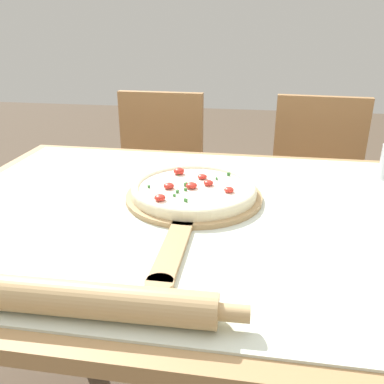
% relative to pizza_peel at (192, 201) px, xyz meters
% --- Properties ---
extents(dining_table, '(1.34, 0.94, 0.74)m').
position_rel_pizza_peel_xyz_m(dining_table, '(0.04, -0.04, -0.11)').
color(dining_table, '#A87F51').
rests_on(dining_table, ground_plane).
extents(towel_cloth, '(1.26, 0.86, 0.00)m').
position_rel_pizza_peel_xyz_m(towel_cloth, '(0.04, -0.04, -0.01)').
color(towel_cloth, silver).
rests_on(towel_cloth, dining_table).
extents(pizza_peel, '(0.34, 0.57, 0.01)m').
position_rel_pizza_peel_xyz_m(pizza_peel, '(0.00, 0.00, 0.00)').
color(pizza_peel, tan).
rests_on(pizza_peel, towel_cloth).
extents(pizza, '(0.31, 0.31, 0.04)m').
position_rel_pizza_peel_xyz_m(pizza, '(-0.00, 0.03, 0.02)').
color(pizza, beige).
rests_on(pizza, pizza_peel).
extents(rolling_pin, '(0.46, 0.06, 0.05)m').
position_rel_pizza_peel_xyz_m(rolling_pin, '(-0.08, -0.43, 0.02)').
color(rolling_pin, tan).
rests_on(rolling_pin, towel_cloth).
extents(chair_left, '(0.41, 0.41, 0.87)m').
position_rel_pizza_peel_xyz_m(chair_left, '(-0.28, 0.78, -0.25)').
color(chair_left, '#A37547').
rests_on(chair_left, ground_plane).
extents(chair_right, '(0.43, 0.43, 0.87)m').
position_rel_pizza_peel_xyz_m(chair_right, '(0.41, 0.78, -0.25)').
color(chair_right, '#A37547').
rests_on(chair_right, ground_plane).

